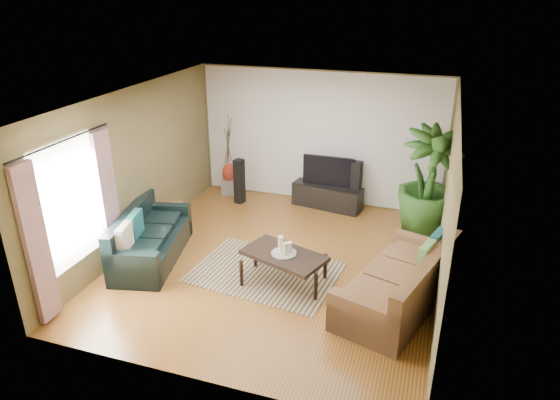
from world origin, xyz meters
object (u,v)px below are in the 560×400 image
at_px(sofa_left, 151,236).
at_px(potted_plant, 429,181).
at_px(coffee_table, 284,268).
at_px(vase, 229,173).
at_px(television, 328,171).
at_px(speaker_right, 356,186).
at_px(sofa_right, 398,278).
at_px(pedestal, 230,186).
at_px(side_table, 170,218).
at_px(speaker_left, 239,181).
at_px(tv_stand, 327,196).

bearing_deg(sofa_left, potted_plant, -72.31).
relative_size(coffee_table, vase, 2.90).
distance_m(coffee_table, television, 3.01).
bearing_deg(sofa_left, speaker_right, -56.18).
xyz_separation_m(sofa_left, vase, (0.09, 2.98, 0.06)).
xyz_separation_m(sofa_right, potted_plant, (0.23, 2.49, 0.55)).
bearing_deg(sofa_right, sofa_left, -73.23).
bearing_deg(sofa_right, television, -133.05).
relative_size(television, speaker_right, 1.01).
xyz_separation_m(pedestal, side_table, (-0.35, -1.96, 0.08)).
xyz_separation_m(television, speaker_left, (-1.78, -0.35, -0.31)).
distance_m(sofa_left, potted_plant, 4.89).
xyz_separation_m(television, potted_plant, (1.93, -0.49, 0.20)).
distance_m(potted_plant, side_table, 4.73).
xyz_separation_m(television, speaker_right, (0.56, 0.03, -0.27)).
bearing_deg(sofa_right, pedestal, -110.61).
relative_size(sofa_right, speaker_right, 2.18).
xyz_separation_m(coffee_table, tv_stand, (-0.02, 2.95, -0.02)).
relative_size(sofa_left, potted_plant, 0.99).
distance_m(coffee_table, tv_stand, 2.95).
distance_m(sofa_right, vase, 4.90).
bearing_deg(potted_plant, coffee_table, -127.70).
xyz_separation_m(sofa_right, coffee_table, (-1.68, 0.02, -0.17)).
bearing_deg(speaker_left, sofa_left, -87.57).
height_order(speaker_left, vase, speaker_left).
bearing_deg(television, speaker_left, -168.79).
bearing_deg(television, coffee_table, -89.64).
xyz_separation_m(sofa_right, television, (-1.70, 2.98, 0.35)).
bearing_deg(speaker_right, coffee_table, -92.72).
bearing_deg(tv_stand, pedestal, -171.80).
distance_m(coffee_table, speaker_right, 3.05).
distance_m(coffee_table, speaker_left, 3.18).
relative_size(sofa_right, side_table, 4.56).
distance_m(tv_stand, vase, 2.18).
bearing_deg(sofa_right, potted_plant, -167.96).
relative_size(sofa_left, pedestal, 5.81).
xyz_separation_m(potted_plant, pedestal, (-4.10, 0.52, -0.81)).
bearing_deg(potted_plant, side_table, -162.08).
distance_m(potted_plant, pedestal, 4.21).
height_order(sofa_right, coffee_table, sofa_right).
bearing_deg(potted_plant, vase, 172.76).
bearing_deg(side_table, vase, 79.87).
height_order(coffee_table, pedestal, coffee_table).
relative_size(speaker_right, side_table, 2.10).
distance_m(speaker_right, potted_plant, 1.54).
relative_size(television, potted_plant, 0.53).
xyz_separation_m(sofa_left, speaker_left, (0.48, 2.60, 0.05)).
distance_m(coffee_table, potted_plant, 3.21).
xyz_separation_m(sofa_left, potted_plant, (4.19, 2.46, 0.55)).
relative_size(potted_plant, pedestal, 5.89).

